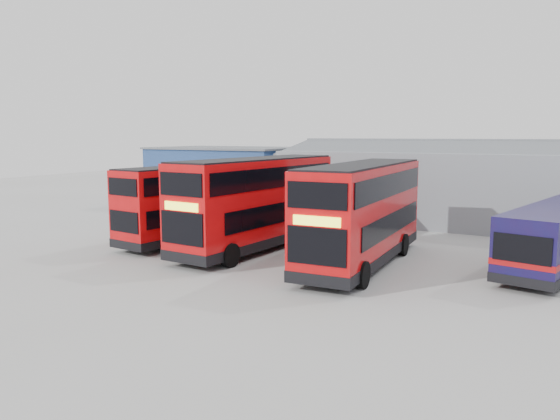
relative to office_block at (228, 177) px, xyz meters
The scene contains 8 objects.
ground_plane 22.94m from the office_block, 52.11° to the right, with size 120.00×120.00×0.00m, color #969691.
office_block is the anchor object (origin of this frame).
maintenance_shed 22.09m from the office_block, ahead, with size 30.50×12.00×5.89m.
double_decker_left 15.29m from the office_block, 62.57° to the right, with size 3.73×10.68×4.43m.
double_decker_centre 18.12m from the office_block, 50.67° to the right, with size 3.64×11.88×4.95m.
double_decker_right 22.96m from the office_block, 39.45° to the right, with size 3.37×11.60×4.85m.
single_decker_blue 28.22m from the office_block, 22.98° to the right, with size 4.58×11.23×2.98m.
panel_van 5.67m from the office_block, 100.99° to the right, with size 2.34×5.38×2.34m.
Camera 1 is at (12.78, -20.90, 6.20)m, focal length 35.00 mm.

